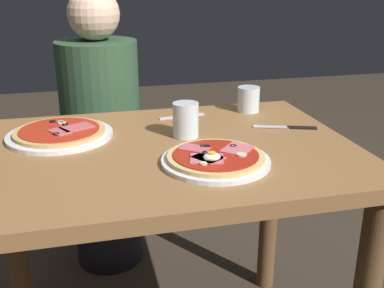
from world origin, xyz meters
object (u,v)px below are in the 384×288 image
object	(u,v)px
water_glass_far	(248,101)
water_glass_near	(186,122)
pizza_across_left	(60,133)
diner_person	(103,142)
fork	(178,117)
dining_table	(164,192)
knife	(289,127)
pizza_foreground	(216,159)

from	to	relation	value
water_glass_far	water_glass_near	bearing A→B (deg)	-142.71
pizza_across_left	diner_person	size ratio (longest dim) A/B	0.26
pizza_across_left	fork	size ratio (longest dim) A/B	1.94
pizza_across_left	dining_table	bearing A→B (deg)	-29.30
pizza_across_left	knife	distance (m)	0.70
dining_table	pizza_across_left	world-z (taller)	pizza_across_left
water_glass_far	diner_person	xyz separation A→B (m)	(-0.49, 0.39, -0.25)
water_glass_far	diner_person	size ratio (longest dim) A/B	0.07
pizza_foreground	knife	size ratio (longest dim) A/B	1.46
knife	pizza_foreground	bearing A→B (deg)	-144.44
water_glass_near	knife	size ratio (longest dim) A/B	0.53
diner_person	knife	bearing A→B (deg)	132.48
pizza_foreground	water_glass_far	distance (m)	0.49
pizza_foreground	fork	bearing A→B (deg)	91.23
water_glass_near	knife	distance (m)	0.33
pizza_foreground	knife	bearing A→B (deg)	35.56
dining_table	knife	distance (m)	0.44
pizza_across_left	water_glass_near	size ratio (longest dim) A/B	3.02
fork	diner_person	size ratio (longest dim) A/B	0.13
water_glass_near	diner_person	world-z (taller)	diner_person
knife	water_glass_far	bearing A→B (deg)	106.01
pizza_foreground	diner_person	world-z (taller)	diner_person
fork	water_glass_near	bearing A→B (deg)	-95.44
fork	pizza_across_left	bearing A→B (deg)	-163.74
pizza_across_left	fork	distance (m)	0.39
water_glass_near	fork	world-z (taller)	water_glass_near
fork	knife	distance (m)	0.37
pizza_across_left	knife	size ratio (longest dim) A/B	1.61
dining_table	diner_person	size ratio (longest dim) A/B	0.91
pizza_foreground	pizza_across_left	bearing A→B (deg)	142.19
water_glass_near	knife	bearing A→B (deg)	-0.52
pizza_foreground	pizza_across_left	xyz separation A→B (m)	(-0.39, 0.30, -0.00)
fork	diner_person	distance (m)	0.52
dining_table	water_glass_far	size ratio (longest dim) A/B	12.51
pizza_foreground	fork	world-z (taller)	pizza_foreground
diner_person	water_glass_far	bearing A→B (deg)	141.36
pizza_foreground	fork	distance (m)	0.41
pizza_foreground	water_glass_far	world-z (taller)	water_glass_far
knife	pizza_across_left	bearing A→B (deg)	173.08
water_glass_far	diner_person	world-z (taller)	diner_person
fork	diner_person	world-z (taller)	diner_person
pizza_foreground	water_glass_near	distance (m)	0.22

